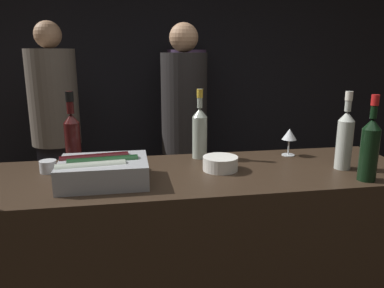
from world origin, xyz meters
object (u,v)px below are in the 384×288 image
object	(u,v)px
person_blond_tee	(187,112)
candle_votive	(48,166)
wine_glass	(289,135)
ice_bin_with_bottles	(102,170)
person_in_hoodie	(56,123)
person_grey_polo	(184,129)
rose_wine_bottle	(200,131)
red_wine_bottle_black_foil	(72,135)
red_wine_bottle_burgundy	(370,147)
bowl_white	(220,163)
white_wine_bottle	(345,137)

from	to	relation	value
person_blond_tee	candle_votive	bearing A→B (deg)	71.29
wine_glass	ice_bin_with_bottles	bearing A→B (deg)	-164.07
person_in_hoodie	person_grey_polo	bearing A→B (deg)	-57.01
ice_bin_with_bottles	person_in_hoodie	world-z (taller)	person_in_hoodie
person_blond_tee	person_grey_polo	bearing A→B (deg)	86.67
rose_wine_bottle	person_in_hoodie	xyz separation A→B (m)	(-0.93, 1.37, -0.19)
red_wine_bottle_black_foil	red_wine_bottle_burgundy	bearing A→B (deg)	-19.60
candle_votive	red_wine_bottle_black_foil	bearing A→B (deg)	46.39
bowl_white	red_wine_bottle_burgundy	bearing A→B (deg)	-22.69
candle_votive	red_wine_bottle_black_foil	xyz separation A→B (m)	(0.10, 0.10, 0.11)
white_wine_bottle	red_wine_bottle_black_foil	distance (m)	1.23
ice_bin_with_bottles	bowl_white	bearing A→B (deg)	9.04
person_in_hoodie	bowl_white	bearing A→B (deg)	-94.38
candle_votive	person_blond_tee	distance (m)	2.09
wine_glass	red_wine_bottle_burgundy	world-z (taller)	red_wine_bottle_burgundy
ice_bin_with_bottles	person_in_hoodie	size ratio (longest dim) A/B	0.20
red_wine_bottle_black_foil	person_grey_polo	size ratio (longest dim) A/B	0.19
person_blond_tee	bowl_white	bearing A→B (deg)	92.48
ice_bin_with_bottles	white_wine_bottle	bearing A→B (deg)	0.51
bowl_white	rose_wine_bottle	bearing A→B (deg)	103.92
wine_glass	bowl_white	bearing A→B (deg)	-155.95
ice_bin_with_bottles	red_wine_bottle_black_foil	world-z (taller)	red_wine_bottle_black_foil
ice_bin_with_bottles	wine_glass	xyz separation A→B (m)	(0.91, 0.26, 0.05)
wine_glass	person_blond_tee	distance (m)	1.82
candle_votive	person_grey_polo	distance (m)	1.35
ice_bin_with_bottles	bowl_white	world-z (taller)	ice_bin_with_bottles
candle_votive	person_blond_tee	xyz separation A→B (m)	(0.91, 1.88, -0.08)
white_wine_bottle	rose_wine_bottle	xyz separation A→B (m)	(-0.60, 0.29, -0.01)
white_wine_bottle	person_in_hoodie	xyz separation A→B (m)	(-1.53, 1.66, -0.20)
ice_bin_with_bottles	rose_wine_bottle	world-z (taller)	rose_wine_bottle
ice_bin_with_bottles	red_wine_bottle_burgundy	size ratio (longest dim) A/B	1.01
wine_glass	candle_votive	bearing A→B (deg)	-175.87
red_wine_bottle_burgundy	person_blond_tee	bearing A→B (deg)	100.17
candle_votive	red_wine_bottle_black_foil	world-z (taller)	red_wine_bottle_black_foil
white_wine_bottle	person_blond_tee	size ratio (longest dim) A/B	0.19
white_wine_bottle	person_in_hoodie	distance (m)	2.26
ice_bin_with_bottles	red_wine_bottle_black_foil	distance (m)	0.32
red_wine_bottle_black_foil	rose_wine_bottle	bearing A→B (deg)	1.54
rose_wine_bottle	red_wine_bottle_black_foil	world-z (taller)	red_wine_bottle_black_foil
person_grey_polo	white_wine_bottle	bearing A→B (deg)	94.31
candle_votive	rose_wine_bottle	xyz separation A→B (m)	(0.70, 0.12, 0.11)
rose_wine_bottle	person_in_hoodie	size ratio (longest dim) A/B	0.19
wine_glass	red_wine_bottle_burgundy	bearing A→B (deg)	-69.04
person_grey_polo	person_blond_tee	bearing A→B (deg)	-118.74
ice_bin_with_bottles	person_blond_tee	bearing A→B (deg)	71.89
rose_wine_bottle	red_wine_bottle_black_foil	distance (m)	0.60
person_grey_polo	ice_bin_with_bottles	bearing A→B (deg)	49.37
person_in_hoodie	ice_bin_with_bottles	bearing A→B (deg)	-110.36
bowl_white	red_wine_bottle_black_foil	distance (m)	0.69
person_blond_tee	red_wine_bottle_burgundy	bearing A→B (deg)	107.35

